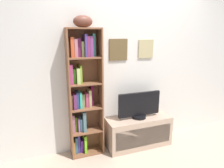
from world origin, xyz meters
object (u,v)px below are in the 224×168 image
object	(u,v)px
football	(83,21)
television	(139,106)
tv_stand	(138,131)
bookshelf	(82,92)

from	to	relation	value
football	television	xyz separation A→B (m)	(0.81, -0.07, -1.22)
football	television	size ratio (longest dim) A/B	0.37
football	tv_stand	bearing A→B (deg)	-5.09
television	bookshelf	bearing A→B (deg)	173.35
tv_stand	television	bearing A→B (deg)	90.00
football	television	world-z (taller)	football
bookshelf	tv_stand	world-z (taller)	bookshelf
football	tv_stand	xyz separation A→B (m)	(0.81, -0.07, -1.65)
bookshelf	tv_stand	xyz separation A→B (m)	(0.85, -0.10, -0.70)
bookshelf	tv_stand	size ratio (longest dim) A/B	1.78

